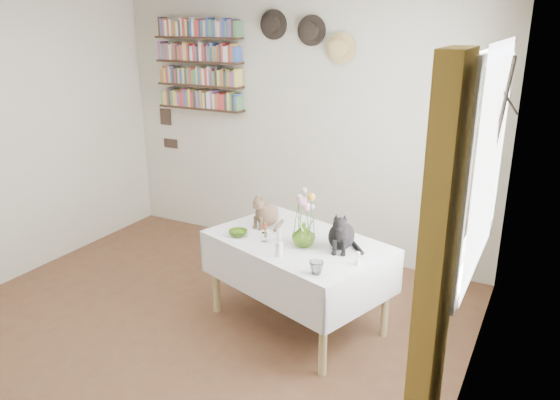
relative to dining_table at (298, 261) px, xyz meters
The scene contains 16 objects.
room 1.30m from the dining_table, 128.92° to the right, with size 4.08×4.58×2.58m.
window 1.54m from the dining_table, ahead, with size 0.12×1.52×1.32m.
curtain 1.67m from the dining_table, 38.68° to the right, with size 0.12×0.38×2.10m, color brown.
dining_table is the anchor object (origin of this frame).
tabby_cat 0.51m from the dining_table, 154.40° to the left, with size 0.19×0.24×0.28m, color brown, non-canonical shape.
black_cat 0.48m from the dining_table, ahead, with size 0.20×0.26×0.31m, color black, non-canonical shape.
flower_vase 0.29m from the dining_table, 43.21° to the right, with size 0.17×0.17×0.18m, color #84B534.
green_bowl 0.51m from the dining_table, 162.95° to the right, with size 0.14×0.14×0.05m, color #84B534.
drinking_glass 0.62m from the dining_table, 51.96° to the right, with size 0.10×0.10×0.09m, color white.
candlestick 0.40m from the dining_table, 88.19° to the right, with size 0.05×0.05×0.19m.
berry_jar 0.36m from the dining_table, 147.91° to the right, with size 0.04×0.04×0.17m.
porcelain_figurine 0.63m from the dining_table, 20.13° to the right, with size 0.05×0.05×0.10m.
flower_bouquet 0.53m from the dining_table, 39.36° to the right, with size 0.17×0.13×0.39m.
bookshelf_unit 2.57m from the dining_table, 143.78° to the left, with size 1.00×0.16×0.91m.
wall_hats 2.18m from the dining_table, 113.11° to the left, with size 0.98×0.09×0.48m.
wall_art_plaques 2.76m from the dining_table, 149.23° to the left, with size 0.21×0.02×0.44m.
Camera 1 is at (2.34, -2.59, 2.32)m, focal length 35.00 mm.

